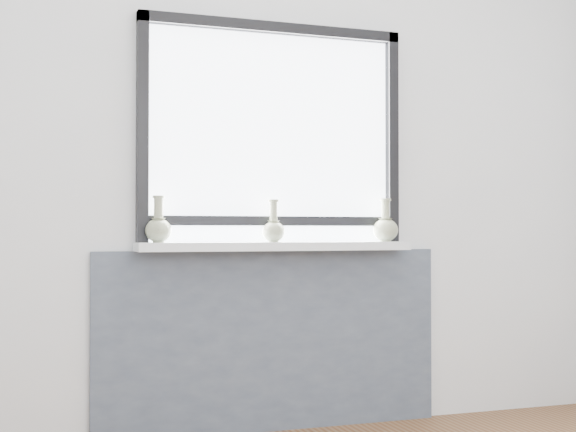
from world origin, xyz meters
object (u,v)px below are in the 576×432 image
object	(u,v)px
vase_a	(158,227)
vase_c	(385,228)
vase_b	(274,229)
windowsill	(277,246)

from	to	relation	value
vase_a	vase_c	world-z (taller)	vase_c
vase_b	vase_c	size ratio (longest dim) A/B	0.94
windowsill	vase_b	distance (m)	0.09
windowsill	vase_b	world-z (taller)	vase_b
windowsill	vase_c	world-z (taller)	vase_c
vase_a	windowsill	bearing A→B (deg)	0.33
windowsill	vase_b	xyz separation A→B (m)	(-0.02, -0.01, 0.08)
vase_c	vase_b	bearing A→B (deg)	179.87
windowsill	vase_c	bearing A→B (deg)	-1.20
vase_c	windowsill	bearing A→B (deg)	178.80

